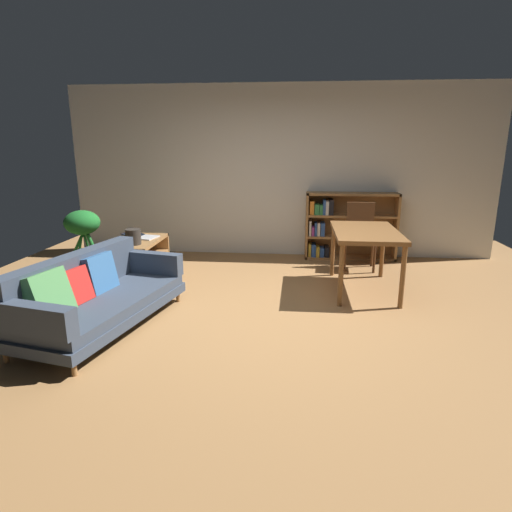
# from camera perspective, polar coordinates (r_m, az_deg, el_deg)

# --- Properties ---
(ground_plane) EXTENTS (8.16, 8.16, 0.00)m
(ground_plane) POSITION_cam_1_polar(r_m,az_deg,el_deg) (4.63, 1.43, -7.82)
(ground_plane) COLOR #9E7042
(back_wall_panel) EXTENTS (6.80, 0.10, 2.70)m
(back_wall_panel) POSITION_cam_1_polar(r_m,az_deg,el_deg) (6.99, 3.16, 11.17)
(back_wall_panel) COLOR silver
(back_wall_panel) RESTS_ON ground_plane
(fabric_couch) EXTENTS (1.20, 2.02, 0.73)m
(fabric_couch) POSITION_cam_1_polar(r_m,az_deg,el_deg) (4.51, -20.89, -4.85)
(fabric_couch) COLOR olive
(fabric_couch) RESTS_ON ground_plane
(media_console) EXTENTS (0.40, 1.04, 0.51)m
(media_console) POSITION_cam_1_polar(r_m,az_deg,el_deg) (6.08, -14.71, -0.29)
(media_console) COLOR olive
(media_console) RESTS_ON ground_plane
(open_laptop) EXTENTS (0.50, 0.38, 0.07)m
(open_laptop) POSITION_cam_1_polar(r_m,az_deg,el_deg) (6.20, -14.99, 2.56)
(open_laptop) COLOR silver
(open_laptop) RESTS_ON media_console
(desk_speaker) EXTENTS (0.20, 0.20, 0.20)m
(desk_speaker) POSITION_cam_1_polar(r_m,az_deg,el_deg) (5.79, -16.11, 2.48)
(desk_speaker) COLOR #2D2823
(desk_speaker) RESTS_ON media_console
(potted_floor_plant) EXTENTS (0.52, 0.50, 0.92)m
(potted_floor_plant) POSITION_cam_1_polar(r_m,az_deg,el_deg) (6.23, -22.12, 2.85)
(potted_floor_plant) COLOR #333338
(potted_floor_plant) RESTS_ON ground_plane
(dining_table) EXTENTS (0.77, 1.28, 0.77)m
(dining_table) POSITION_cam_1_polar(r_m,az_deg,el_deg) (5.38, 14.43, 2.49)
(dining_table) COLOR brown
(dining_table) RESTS_ON ground_plane
(dining_chair_near) EXTENTS (0.47, 0.42, 0.96)m
(dining_chair_near) POSITION_cam_1_polar(r_m,az_deg,el_deg) (6.42, 13.73, 3.19)
(dining_chair_near) COLOR #56351E
(dining_chair_near) RESTS_ON ground_plane
(bookshelf) EXTENTS (1.42, 0.32, 1.05)m
(bookshelf) POSITION_cam_1_polar(r_m,az_deg,el_deg) (6.94, 11.69, 3.98)
(bookshelf) COLOR olive
(bookshelf) RESTS_ON ground_plane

